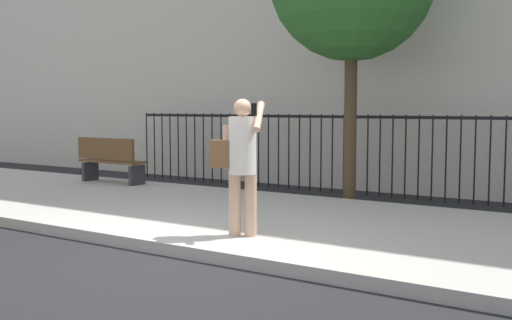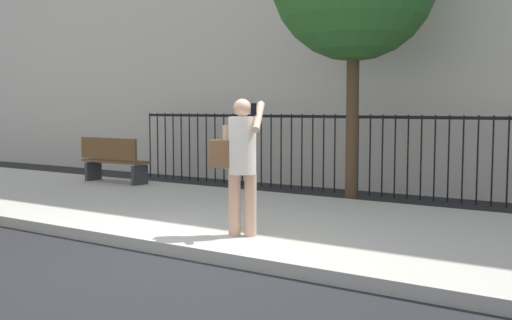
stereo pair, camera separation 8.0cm
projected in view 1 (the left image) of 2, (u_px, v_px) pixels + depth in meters
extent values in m
plane|color=black|center=(175.00, 258.00, 7.10)|extent=(60.00, 60.00, 0.00)
cube|color=#B2ADA3|center=(274.00, 222.00, 8.93)|extent=(28.00, 4.40, 0.15)
cube|color=black|center=(374.00, 117.00, 11.88)|extent=(12.00, 0.04, 0.06)
cylinder|color=black|center=(147.00, 145.00, 15.23)|extent=(0.03, 0.03, 1.60)
cylinder|color=black|center=(154.00, 146.00, 15.09)|extent=(0.03, 0.03, 1.60)
cylinder|color=black|center=(162.00, 146.00, 14.95)|extent=(0.03, 0.03, 1.60)
cylinder|color=black|center=(170.00, 146.00, 14.81)|extent=(0.03, 0.03, 1.60)
cylinder|color=black|center=(178.00, 147.00, 14.67)|extent=(0.03, 0.03, 1.60)
cylinder|color=black|center=(186.00, 147.00, 14.53)|extent=(0.03, 0.03, 1.60)
cylinder|color=black|center=(195.00, 147.00, 14.39)|extent=(0.03, 0.03, 1.60)
cylinder|color=black|center=(203.00, 148.00, 14.25)|extent=(0.03, 0.03, 1.60)
cylinder|color=black|center=(212.00, 148.00, 14.11)|extent=(0.03, 0.03, 1.60)
cylinder|color=black|center=(221.00, 149.00, 13.97)|extent=(0.03, 0.03, 1.60)
cylinder|color=black|center=(230.00, 149.00, 13.83)|extent=(0.03, 0.03, 1.60)
cylinder|color=black|center=(239.00, 149.00, 13.69)|extent=(0.03, 0.03, 1.60)
cylinder|color=black|center=(249.00, 150.00, 13.55)|extent=(0.03, 0.03, 1.60)
cylinder|color=black|center=(259.00, 150.00, 13.41)|extent=(0.03, 0.03, 1.60)
cylinder|color=black|center=(268.00, 151.00, 13.27)|extent=(0.03, 0.03, 1.60)
cylinder|color=black|center=(278.00, 151.00, 13.13)|extent=(0.03, 0.03, 1.60)
cylinder|color=black|center=(289.00, 152.00, 12.99)|extent=(0.03, 0.03, 1.60)
cylinder|color=black|center=(299.00, 152.00, 12.85)|extent=(0.03, 0.03, 1.60)
cylinder|color=black|center=(310.00, 153.00, 12.71)|extent=(0.03, 0.03, 1.60)
cylinder|color=black|center=(321.00, 153.00, 12.57)|extent=(0.03, 0.03, 1.60)
cylinder|color=black|center=(332.00, 154.00, 12.43)|extent=(0.03, 0.03, 1.60)
cylinder|color=black|center=(344.00, 154.00, 12.29)|extent=(0.03, 0.03, 1.60)
cylinder|color=black|center=(355.00, 155.00, 12.15)|extent=(0.03, 0.03, 1.60)
cylinder|color=black|center=(368.00, 155.00, 12.01)|extent=(0.03, 0.03, 1.60)
cylinder|color=black|center=(380.00, 156.00, 11.88)|extent=(0.03, 0.03, 1.60)
cylinder|color=black|center=(392.00, 156.00, 11.74)|extent=(0.03, 0.03, 1.60)
cylinder|color=black|center=(405.00, 157.00, 11.60)|extent=(0.03, 0.03, 1.60)
cylinder|color=black|center=(419.00, 158.00, 11.46)|extent=(0.03, 0.03, 1.60)
cylinder|color=black|center=(432.00, 158.00, 11.32)|extent=(0.03, 0.03, 1.60)
cylinder|color=black|center=(446.00, 159.00, 11.18)|extent=(0.03, 0.03, 1.60)
cylinder|color=black|center=(460.00, 160.00, 11.04)|extent=(0.03, 0.03, 1.60)
cylinder|color=black|center=(475.00, 160.00, 10.90)|extent=(0.03, 0.03, 1.60)
cylinder|color=black|center=(490.00, 161.00, 10.76)|extent=(0.03, 0.03, 1.60)
cylinder|color=black|center=(505.00, 162.00, 10.62)|extent=(0.03, 0.03, 1.60)
cylinder|color=tan|center=(251.00, 205.00, 7.55)|extent=(0.15, 0.15, 0.77)
cylinder|color=tan|center=(235.00, 205.00, 7.58)|extent=(0.15, 0.15, 0.77)
cylinder|color=silver|center=(243.00, 145.00, 7.50)|extent=(0.45, 0.45, 0.70)
sphere|color=tan|center=(242.00, 108.00, 7.46)|extent=(0.22, 0.22, 0.22)
cylinder|color=tan|center=(259.00, 117.00, 7.44)|extent=(0.29, 0.48, 0.38)
cylinder|color=tan|center=(227.00, 147.00, 7.53)|extent=(0.09, 0.09, 0.54)
cube|color=black|center=(254.00, 109.00, 7.38)|extent=(0.07, 0.04, 0.15)
cube|color=brown|center=(222.00, 154.00, 7.55)|extent=(0.32, 0.26, 0.34)
cube|color=brown|center=(113.00, 161.00, 12.92)|extent=(1.60, 0.45, 0.05)
cube|color=brown|center=(105.00, 149.00, 12.74)|extent=(1.60, 0.06, 0.44)
cube|color=#333338|center=(90.00, 171.00, 13.33)|extent=(0.08, 0.41, 0.40)
cube|color=#333338|center=(137.00, 175.00, 12.56)|extent=(0.08, 0.41, 0.40)
cylinder|color=#4C3823|center=(350.00, 115.00, 10.81)|extent=(0.22, 0.22, 3.19)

